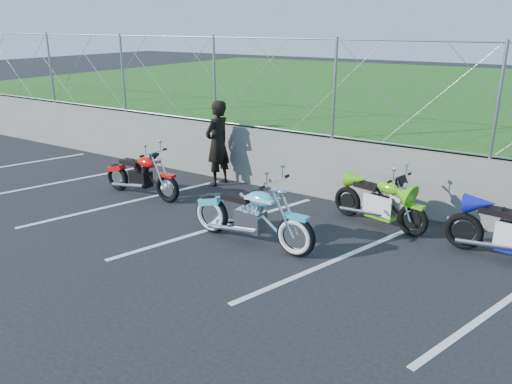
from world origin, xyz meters
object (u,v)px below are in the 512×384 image
Objects in this scene: cruiser_turquoise at (253,218)px; sportbike_green at (380,203)px; naked_orange at (142,177)px; person_standing at (218,143)px.

sportbike_green is (1.51, 1.93, -0.04)m from cruiser_turquoise.
naked_orange is 1.86m from person_standing.
person_standing reaches higher than cruiser_turquoise.
person_standing is at bearing -173.14° from sportbike_green.
sportbike_green is at bearing 53.74° from cruiser_turquoise.
sportbike_green is at bearing 13.42° from naked_orange.
person_standing is (0.83, 1.58, 0.52)m from naked_orange.
naked_orange is at bearing -153.65° from sportbike_green.
person_standing reaches higher than sportbike_green.
cruiser_turquoise is 3.46m from person_standing.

